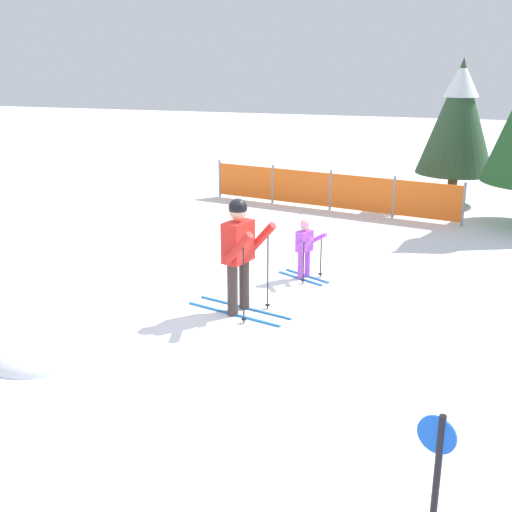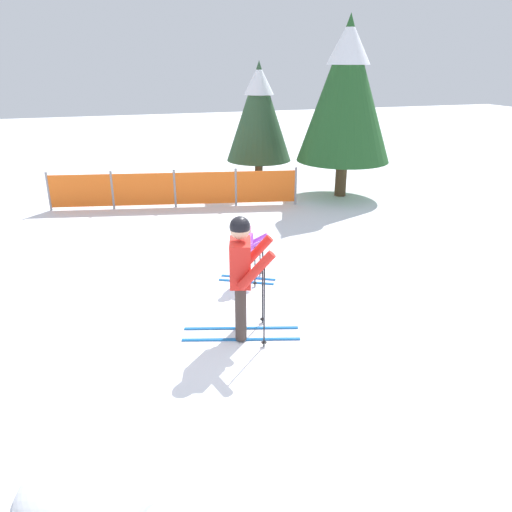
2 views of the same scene
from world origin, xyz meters
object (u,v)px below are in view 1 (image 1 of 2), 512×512
Objects in this scene: skier_adult at (239,246)px; skier_child at (305,245)px; conifer_far at (459,115)px; trail_marker at (435,479)px; safety_fence at (330,190)px.

skier_adult is 1.85m from skier_child.
skier_child is (0.59, 1.70, -0.42)m from skier_adult.
skier_child is 7.19m from conifer_far.
skier_adult reaches higher than trail_marker.
safety_fence is 4.56× the size of trail_marker.
skier_child is at bearing 87.26° from skier_adult.
conifer_far reaches higher than safety_fence.
safety_fence is 11.27m from trail_marker.
safety_fence is at bearing 124.22° from skier_child.
skier_adult is 0.28× the size of safety_fence.
skier_adult reaches higher than skier_child.
skier_adult is at bearing -91.11° from safety_fence.
conifer_far is (2.78, 1.71, 1.68)m from safety_fence.
trail_marker is (2.24, -6.03, 0.24)m from skier_child.
skier_adult is 1.67× the size of skier_child.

